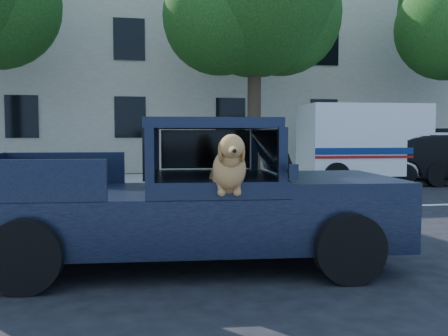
% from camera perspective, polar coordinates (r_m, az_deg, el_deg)
% --- Properties ---
extents(ground, '(120.00, 120.00, 0.00)m').
position_cam_1_polar(ground, '(6.64, -18.98, -9.93)').
color(ground, black).
rests_on(ground, ground).
extents(far_sidewalk, '(60.00, 4.00, 0.15)m').
position_cam_1_polar(far_sidewalk, '(15.68, -14.20, -1.61)').
color(far_sidewalk, gray).
rests_on(far_sidewalk, ground).
extents(lane_stripes, '(21.60, 0.14, 0.01)m').
position_cam_1_polar(lane_stripes, '(9.96, -4.61, -5.07)').
color(lane_stripes, silver).
rests_on(lane_stripes, ground).
extents(street_tree_mid, '(6.00, 5.20, 8.60)m').
position_cam_1_polar(street_tree_mid, '(17.02, 3.61, 18.06)').
color(street_tree_mid, '#332619').
rests_on(street_tree_mid, ground).
extents(building_main, '(26.00, 6.00, 9.00)m').
position_cam_1_polar(building_main, '(23.16, -5.71, 11.24)').
color(building_main, beige).
rests_on(building_main, ground).
extents(pickup_truck, '(5.01, 2.69, 1.74)m').
position_cam_1_polar(pickup_truck, '(5.99, -4.76, -5.49)').
color(pickup_truck, black).
rests_on(pickup_truck, ground).
extents(mail_truck, '(4.58, 2.51, 2.44)m').
position_cam_1_polar(mail_truck, '(16.02, 16.50, 2.02)').
color(mail_truck, silver).
rests_on(mail_truck, ground).
extents(parked_sedan, '(2.38, 4.82, 1.52)m').
position_cam_1_polar(parked_sedan, '(16.67, 23.64, 0.86)').
color(parked_sedan, black).
rests_on(parked_sedan, ground).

